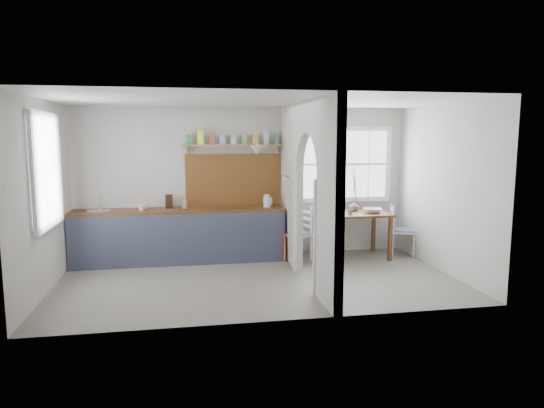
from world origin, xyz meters
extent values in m
cube|color=#6C6356|center=(0.00, 0.00, 0.00)|extent=(5.80, 3.20, 0.01)
cube|color=beige|center=(0.00, 0.00, 2.60)|extent=(5.80, 3.20, 0.01)
cube|color=beige|center=(0.00, 1.60, 1.30)|extent=(5.80, 0.01, 2.60)
cube|color=beige|center=(0.00, -1.60, 1.30)|extent=(5.80, 0.01, 2.60)
cube|color=beige|center=(-2.90, 0.00, 1.30)|extent=(0.01, 3.20, 2.60)
cube|color=beige|center=(2.90, 0.00, 1.30)|extent=(0.01, 3.20, 2.60)
cube|color=beige|center=(0.70, -1.20, 1.30)|extent=(0.12, 0.80, 2.60)
cube|color=beige|center=(0.70, 1.00, 1.30)|extent=(0.12, 1.20, 2.60)
cube|color=beige|center=(0.70, -0.20, 2.08)|extent=(0.12, 1.20, 1.05)
cube|color=brown|center=(-1.13, 1.30, 0.88)|extent=(3.50, 0.60, 0.05)
cube|color=#4E5568|center=(-1.13, 1.01, 0.42)|extent=(3.50, 0.03, 0.85)
cube|color=black|center=(-1.13, 1.35, 0.42)|extent=(3.46, 0.45, 0.85)
cylinder|color=silver|center=(-2.43, 1.30, 0.89)|extent=(0.40, 0.40, 0.02)
cube|color=brown|center=(-0.20, 1.58, 1.35)|extent=(1.65, 0.03, 0.90)
cube|color=#AA8058|center=(-0.20, 1.49, 1.95)|extent=(1.75, 0.20, 0.03)
cube|color=#2B743E|center=(-0.95, 1.49, 2.06)|extent=(0.09, 0.09, 0.18)
cube|color=yellow|center=(-0.76, 1.49, 2.06)|extent=(0.09, 0.09, 0.18)
cube|color=maroon|center=(-0.58, 1.49, 2.06)|extent=(0.09, 0.09, 0.18)
cube|color=#5B92AE|center=(-0.39, 1.49, 2.06)|extent=(0.09, 0.09, 0.18)
cube|color=#B6B397|center=(-0.20, 1.49, 2.06)|extent=(0.09, 0.09, 0.18)
cube|color=#5F903B|center=(-0.02, 1.49, 2.06)|extent=(0.09, 0.09, 0.18)
cube|color=#B88428|center=(0.17, 1.49, 2.06)|extent=(0.09, 0.09, 0.18)
cube|color=#AF96B5|center=(0.35, 1.49, 2.06)|extent=(0.09, 0.09, 0.18)
cube|color=#2B743E|center=(0.54, 1.49, 2.06)|extent=(0.09, 0.09, 0.18)
cone|color=beige|center=(0.15, 1.15, 1.88)|extent=(0.26, 0.26, 0.16)
cylinder|color=silver|center=(0.61, 0.90, 1.45)|extent=(0.02, 0.50, 0.02)
imported|color=silver|center=(-1.74, 1.20, 0.95)|extent=(0.14, 0.14, 0.10)
imported|color=white|center=(-1.72, 1.30, 0.95)|extent=(0.14, 0.14, 0.10)
cube|color=black|center=(-1.31, 1.45, 1.01)|extent=(0.12, 0.16, 0.23)
cylinder|color=gray|center=(-1.05, 1.38, 0.97)|extent=(0.10, 0.10, 0.14)
cube|color=#C71D47|center=(0.58, 0.96, 0.28)|extent=(0.02, 0.03, 0.60)
cube|color=#CB5F20|center=(0.58, 0.92, 0.25)|extent=(0.02, 0.03, 0.46)
imported|color=silver|center=(2.14, 1.00, 0.83)|extent=(0.36, 0.36, 0.08)
imported|color=#52794E|center=(1.69, 0.88, 0.84)|extent=(0.12, 0.12, 0.09)
cylinder|color=black|center=(1.38, 1.07, 0.80)|extent=(0.21, 0.21, 0.01)
imported|color=#604872|center=(1.89, 1.24, 0.88)|extent=(0.18, 0.18, 0.18)
camera|label=1|loc=(-1.03, -6.83, 2.10)|focal=32.00mm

